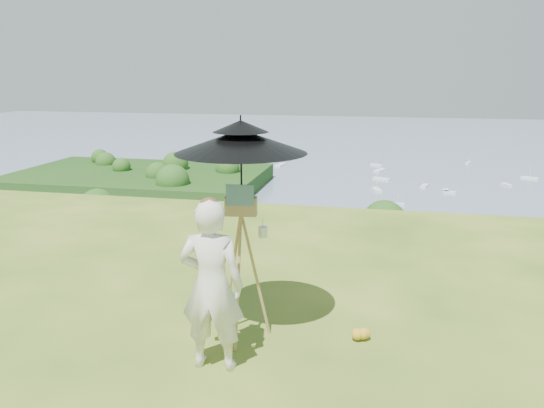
# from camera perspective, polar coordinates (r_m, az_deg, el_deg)

# --- Properties ---
(shoreline_tier) EXTENTS (170.00, 28.00, 8.00)m
(shoreline_tier) POSITION_cam_1_polar(r_m,az_deg,el_deg) (87.79, 8.61, -12.38)
(shoreline_tier) COLOR slate
(shoreline_tier) RESTS_ON bay_water
(bay_water) EXTENTS (700.00, 700.00, 0.00)m
(bay_water) POSITION_cam_1_polar(r_m,az_deg,el_deg) (246.49, 11.07, 5.14)
(bay_water) COLOR slate
(bay_water) RESTS_ON ground
(peninsula) EXTENTS (90.00, 60.00, 12.00)m
(peninsula) POSITION_cam_1_polar(r_m,az_deg,el_deg) (179.92, -14.15, 3.38)
(peninsula) COLOR #10330E
(peninsula) RESTS_ON bay_water
(slope_trees) EXTENTS (110.00, 50.00, 6.00)m
(slope_trees) POSITION_cam_1_polar(r_m,az_deg,el_deg) (42.72, 6.19, -10.63)
(slope_trees) COLOR #205519
(slope_trees) RESTS_ON forest_slope
(harbor_town) EXTENTS (110.00, 22.00, 5.00)m
(harbor_town) POSITION_cam_1_polar(r_m,az_deg,el_deg) (85.12, 8.77, -8.45)
(harbor_town) COLOR beige
(harbor_town) RESTS_ON shoreline_tier
(moored_boats) EXTENTS (140.00, 140.00, 0.70)m
(moored_boats) POSITION_cam_1_polar(r_m,az_deg,el_deg) (169.44, 6.26, 1.48)
(moored_boats) COLOR white
(moored_boats) RESTS_ON bay_water
(painter) EXTENTS (0.61, 0.42, 1.64)m
(painter) POSITION_cam_1_polar(r_m,az_deg,el_deg) (4.94, -6.50, -8.71)
(painter) COLOR white
(painter) RESTS_ON ground
(field_easel) EXTENTS (0.70, 0.70, 1.66)m
(field_easel) POSITION_cam_1_polar(r_m,az_deg,el_deg) (5.44, -3.27, -6.38)
(field_easel) COLOR #AC8E48
(field_easel) RESTS_ON ground
(sun_umbrella) EXTENTS (1.35, 1.35, 0.96)m
(sun_umbrella) POSITION_cam_1_polar(r_m,az_deg,el_deg) (5.20, -3.33, 4.27)
(sun_umbrella) COLOR black
(sun_umbrella) RESTS_ON field_easel
(painter_cap) EXTENTS (0.21, 0.25, 0.10)m
(painter_cap) POSITION_cam_1_polar(r_m,az_deg,el_deg) (4.70, -6.76, 0.05)
(painter_cap) COLOR pink
(painter_cap) RESTS_ON painter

